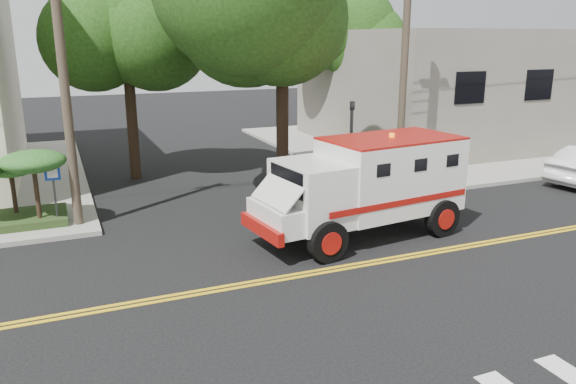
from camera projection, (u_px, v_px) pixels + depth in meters
name	position (u px, v px, depth m)	size (l,w,h in m)	color
ground	(324.00, 271.00, 14.35)	(100.00, 100.00, 0.00)	black
sidewalk_ne	(434.00, 143.00, 31.36)	(17.00, 17.00, 0.15)	gray
building_right	(454.00, 86.00, 31.54)	(14.00, 12.00, 6.00)	slate
utility_pole_left	(64.00, 82.00, 16.40)	(0.28, 0.28, 9.00)	#382D23
utility_pole_right	(404.00, 73.00, 21.01)	(0.28, 0.28, 9.00)	#382D23
tree_left	(135.00, 39.00, 22.31)	(4.48, 4.20, 7.70)	black
tree_right	(344.00, 31.00, 30.04)	(4.80, 4.50, 8.20)	black
traffic_signal	(351.00, 140.00, 20.15)	(0.15, 0.18, 3.60)	#3F3F42
accessibility_sign	(54.00, 187.00, 17.16)	(0.45, 0.10, 2.02)	#3F3F42
palm_planter	(9.00, 178.00, 17.03)	(3.52, 2.63, 2.36)	#1E3314
armored_truck	(368.00, 182.00, 16.50)	(6.67, 3.24, 2.93)	silver
pedestrian_a	(391.00, 167.00, 20.99)	(0.69, 0.45, 1.89)	gray
pedestrian_b	(437.00, 167.00, 21.82)	(0.73, 0.57, 1.51)	gray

